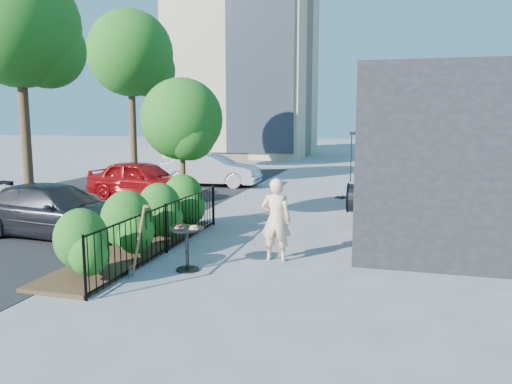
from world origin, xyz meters
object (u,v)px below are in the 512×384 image
(cafe_table, at_px, (187,241))
(shovel, at_px, (137,245))
(patio_tree, at_px, (184,124))
(car_silver, at_px, (211,170))
(car_red, at_px, (142,180))
(street_tree_near, at_px, (20,34))
(street_tree_far, at_px, (131,59))
(car_darkgrey, at_px, (55,210))
(woman, at_px, (276,219))

(cafe_table, xyz_separation_m, shovel, (-0.70, -0.67, 0.04))
(patio_tree, bearing_deg, car_silver, 105.27)
(cafe_table, height_order, car_red, car_red)
(street_tree_near, distance_m, street_tree_far, 8.00)
(cafe_table, relative_size, shovel, 0.63)
(car_silver, bearing_deg, street_tree_near, 126.85)
(car_silver, xyz_separation_m, car_darkgrey, (-0.54, -9.71, -0.05))
(cafe_table, distance_m, shovel, 0.96)
(street_tree_near, bearing_deg, street_tree_far, 90.00)
(patio_tree, height_order, car_silver, patio_tree)
(woman, bearing_deg, street_tree_near, -29.18)
(cafe_table, height_order, shovel, shovel)
(street_tree_far, xyz_separation_m, car_silver, (5.60, -3.51, -5.23))
(car_silver, bearing_deg, car_red, 161.99)
(street_tree_far, bearing_deg, street_tree_near, -90.00)
(patio_tree, distance_m, street_tree_far, 13.95)
(street_tree_near, xyz_separation_m, car_darkgrey, (5.06, -5.22, -5.27))
(cafe_table, height_order, car_silver, car_silver)
(shovel, bearing_deg, cafe_table, 43.80)
(car_red, relative_size, car_silver, 0.99)
(woman, relative_size, car_darkgrey, 0.39)
(shovel, xyz_separation_m, car_silver, (-3.08, 12.16, 0.07))
(car_darkgrey, bearing_deg, street_tree_near, 45.78)
(patio_tree, height_order, cafe_table, patio_tree)
(car_red, height_order, car_silver, car_red)
(street_tree_far, xyz_separation_m, cafe_table, (9.38, -15.01, -5.34))
(car_silver, relative_size, car_darkgrey, 0.95)
(shovel, bearing_deg, car_silver, 104.20)
(car_darkgrey, bearing_deg, street_tree_far, 22.60)
(patio_tree, xyz_separation_m, shovel, (0.98, -4.47, -2.14))
(woman, bearing_deg, shovel, 38.66)
(street_tree_near, height_order, woman, street_tree_near)
(woman, xyz_separation_m, car_red, (-6.43, 6.34, -0.16))
(street_tree_near, distance_m, car_silver, 8.88)
(patio_tree, xyz_separation_m, car_darkgrey, (-2.64, -2.02, -2.12))
(street_tree_far, bearing_deg, shovel, -61.02)
(cafe_table, relative_size, car_silver, 0.21)
(street_tree_near, height_order, car_darkgrey, street_tree_near)
(street_tree_far, xyz_separation_m, car_red, (4.44, -7.53, -5.21))
(patio_tree, relative_size, car_darkgrey, 0.89)
(street_tree_near, bearing_deg, woman, -28.36)
(cafe_table, relative_size, woman, 0.52)
(woman, distance_m, car_red, 9.03)
(street_tree_far, distance_m, cafe_table, 18.48)
(street_tree_near, relative_size, shovel, 5.86)
(car_darkgrey, bearing_deg, shovel, -122.53)
(woman, bearing_deg, car_silver, -63.86)
(street_tree_near, bearing_deg, car_red, 6.05)
(shovel, bearing_deg, street_tree_far, 118.98)
(car_red, xyz_separation_m, car_silver, (1.16, 4.02, -0.01))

